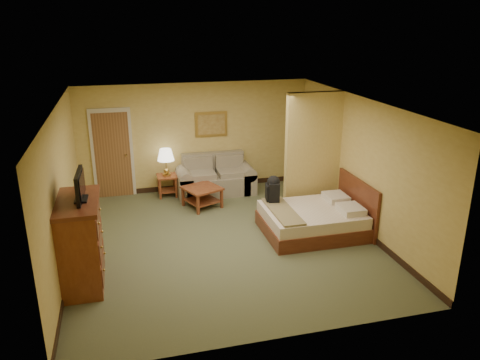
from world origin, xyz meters
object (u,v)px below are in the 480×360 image
object	(u,v)px
dresser	(80,242)
loveseat	(216,181)
bed	(315,219)
coffee_table	(202,193)

from	to	relation	value
dresser	loveseat	bearing A→B (deg)	50.62
loveseat	bed	size ratio (longest dim) A/B	0.96
loveseat	coffee_table	xyz separation A→B (m)	(-0.47, -0.82, 0.03)
loveseat	coffee_table	size ratio (longest dim) A/B	1.95
loveseat	dresser	world-z (taller)	dresser
loveseat	bed	bearing A→B (deg)	-61.78
loveseat	bed	distance (m)	3.04
coffee_table	bed	world-z (taller)	bed
loveseat	dresser	xyz separation A→B (m)	(-2.86, -3.49, 0.41)
coffee_table	loveseat	bearing A→B (deg)	60.01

